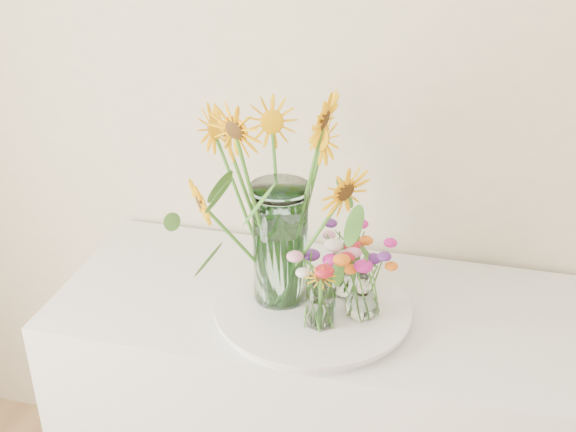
# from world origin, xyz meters

# --- Properties ---
(counter) EXTENTS (1.40, 0.60, 0.90)m
(counter) POSITION_xyz_m (-0.36, 1.93, 0.45)
(counter) COLOR white
(counter) RESTS_ON ground_plane
(tray) EXTENTS (0.48, 0.48, 0.02)m
(tray) POSITION_xyz_m (-0.37, 1.87, 0.91)
(tray) COLOR white
(tray) RESTS_ON counter
(mason_jar) EXTENTS (0.15, 0.15, 0.32)m
(mason_jar) POSITION_xyz_m (-0.46, 1.89, 1.09)
(mason_jar) COLOR #C7FBF5
(mason_jar) RESTS_ON tray
(sunflower_bouquet) EXTENTS (0.86, 0.86, 0.58)m
(sunflower_bouquet) POSITION_xyz_m (-0.46, 1.89, 1.22)
(sunflower_bouquet) COLOR #FBAC05
(sunflower_bouquet) RESTS_ON tray
(small_vase_a) EXTENTS (0.10, 0.10, 0.13)m
(small_vase_a) POSITION_xyz_m (-0.34, 1.80, 0.99)
(small_vase_a) COLOR white
(small_vase_a) RESTS_ON tray
(wildflower_posy_a) EXTENTS (0.18, 0.18, 0.22)m
(wildflower_posy_a) POSITION_xyz_m (-0.34, 1.80, 1.03)
(wildflower_posy_a) COLOR orange
(wildflower_posy_a) RESTS_ON tray
(small_vase_b) EXTENTS (0.09, 0.09, 0.12)m
(small_vase_b) POSITION_xyz_m (-0.24, 1.85, 0.99)
(small_vase_b) COLOR white
(small_vase_b) RESTS_ON tray
(wildflower_posy_b) EXTENTS (0.19, 0.19, 0.21)m
(wildflower_posy_b) POSITION_xyz_m (-0.24, 1.85, 1.03)
(wildflower_posy_b) COLOR orange
(wildflower_posy_b) RESTS_ON tray
(small_vase_c) EXTENTS (0.07, 0.07, 0.12)m
(small_vase_c) POSITION_xyz_m (-0.30, 1.94, 0.98)
(small_vase_c) COLOR white
(small_vase_c) RESTS_ON tray
(wildflower_posy_c) EXTENTS (0.21, 0.21, 0.21)m
(wildflower_posy_c) POSITION_xyz_m (-0.30, 1.94, 1.03)
(wildflower_posy_c) COLOR orange
(wildflower_posy_c) RESTS_ON tray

